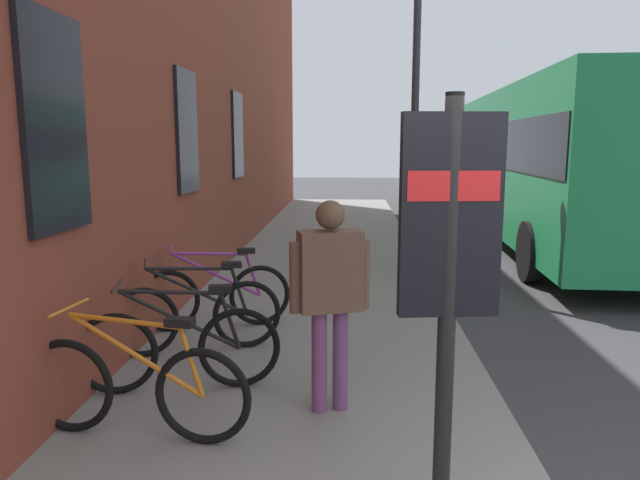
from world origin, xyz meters
name	(u,v)px	position (x,y,z in m)	size (l,w,h in m)	color
ground	(511,302)	(6.00, -1.00, 0.00)	(60.00, 60.00, 0.00)	#38383A
sidewalk_pavement	(325,267)	(8.00, 1.75, 0.06)	(24.00, 3.50, 0.12)	gray
bicycle_far_end	(135,387)	(1.66, 2.85, 0.51)	(0.48, 1.76, 0.97)	black
bicycle_beside_lamp	(179,348)	(2.50, 2.78, 0.51)	(0.53, 1.75, 0.97)	black
bicycle_under_window	(197,315)	(3.45, 2.87, 0.51)	(0.70, 1.70, 0.97)	black
bicycle_by_door	(215,295)	(4.25, 2.86, 0.51)	(0.65, 1.71, 0.97)	black
transit_info_sign	(450,244)	(0.88, 0.77, 1.72)	(0.14, 0.56, 2.40)	black
city_bus	(553,159)	(10.59, -3.00, 1.92)	(10.61, 3.06, 3.35)	#1E8C4C
pedestrian_crossing_street	(330,285)	(2.19, 1.46, 1.16)	(0.37, 0.63, 1.70)	#723F72
street_lamp	(415,95)	(7.29, 0.30, 3.00)	(0.28, 0.28, 4.82)	#333338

